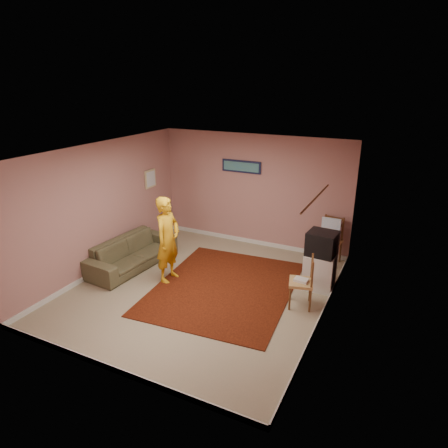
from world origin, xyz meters
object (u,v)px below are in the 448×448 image
at_px(crt_tv, 322,243).
at_px(person, 168,240).
at_px(chair_a, 330,236).
at_px(sofa, 132,253).
at_px(tv_cabinet, 320,271).
at_px(chair_b, 301,276).

bearing_deg(crt_tv, person, -155.81).
height_order(chair_a, sofa, chair_a).
distance_m(chair_a, person, 3.40).
height_order(crt_tv, sofa, crt_tv).
height_order(chair_a, person, person).
relative_size(chair_a, sofa, 0.26).
height_order(tv_cabinet, chair_a, chair_a).
height_order(crt_tv, chair_b, crt_tv).
bearing_deg(tv_cabinet, chair_b, -100.58).
distance_m(crt_tv, person, 2.88).
bearing_deg(tv_cabinet, sofa, -168.04).
bearing_deg(chair_a, sofa, -143.29).
bearing_deg(tv_cabinet, crt_tv, 175.22).
bearing_deg(person, chair_b, -84.88).
relative_size(chair_a, chair_b, 1.08).
bearing_deg(sofa, person, -94.25).
bearing_deg(crt_tv, tv_cabinet, 0.00).
distance_m(tv_cabinet, chair_b, 0.82).
bearing_deg(person, tv_cabinet, -69.56).
distance_m(tv_cabinet, chair_a, 1.19).
xyz_separation_m(chair_a, person, (-2.65, -2.12, 0.23)).
bearing_deg(crt_tv, chair_a, 98.27).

